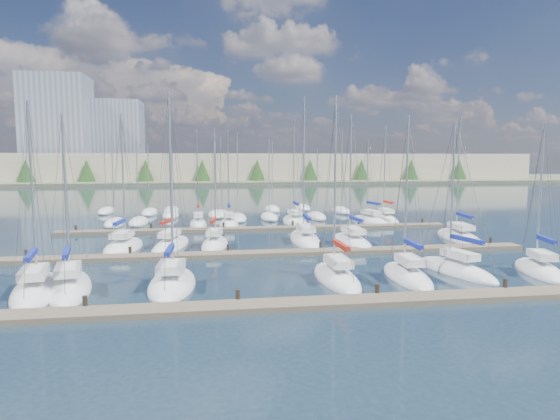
{
  "coord_description": "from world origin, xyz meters",
  "views": [
    {
      "loc": [
        -5.38,
        -22.19,
        7.95
      ],
      "look_at": [
        0.0,
        14.0,
        4.0
      ],
      "focal_mm": 30.0,
      "sensor_mm": 36.0,
      "label": 1
    }
  ],
  "objects": [
    {
      "name": "sailboat_o",
      "position": [
        -3.26,
        34.26,
        0.2
      ],
      "size": [
        2.35,
        6.38,
        12.25
      ],
      "rotation": [
        0.0,
        0.0,
        -0.01
      ],
      "color": "white",
      "rests_on": "ground"
    },
    {
      "name": "sailboat_j",
      "position": [
        -5.07,
        20.74,
        0.19
      ],
      "size": [
        3.19,
        6.89,
        11.49
      ],
      "rotation": [
        0.0,
        0.0,
        -0.14
      ],
      "color": "white",
      "rests_on": "ground"
    },
    {
      "name": "sailboat_b",
      "position": [
        -14.07,
        7.42,
        0.17
      ],
      "size": [
        4.32,
        8.6,
        11.49
      ],
      "rotation": [
        0.0,
        0.0,
        0.22
      ],
      "color": "white",
      "rests_on": "ground"
    },
    {
      "name": "shoreline",
      "position": [
        -13.29,
        149.77,
        7.44
      ],
      "size": [
        400.0,
        60.0,
        38.0
      ],
      "color": "#666B51",
      "rests_on": "ground"
    },
    {
      "name": "sailboat_p",
      "position": [
        5.16,
        36.0,
        0.19
      ],
      "size": [
        2.94,
        8.42,
        14.15
      ],
      "rotation": [
        0.0,
        0.0,
        -0.02
      ],
      "color": "white",
      "rests_on": "ground"
    },
    {
      "name": "sailboat_i",
      "position": [
        -9.04,
        20.81,
        0.19
      ],
      "size": [
        4.14,
        8.74,
        13.79
      ],
      "rotation": [
        0.0,
        0.0,
        -0.22
      ],
      "color": "white",
      "rests_on": "ground"
    },
    {
      "name": "sailboat_a",
      "position": [
        -15.85,
        6.99,
        0.18
      ],
      "size": [
        4.19,
        8.81,
        12.18
      ],
      "rotation": [
        0.0,
        0.0,
        0.2
      ],
      "color": "white",
      "rests_on": "ground"
    },
    {
      "name": "ground",
      "position": [
        0.0,
        60.0,
        0.0
      ],
      "size": [
        400.0,
        400.0,
        0.0
      ],
      "primitive_type": "plane",
      "color": "#203240",
      "rests_on": "ground"
    },
    {
      "name": "sailboat_n",
      "position": [
        -6.94,
        34.71,
        0.2
      ],
      "size": [
        2.28,
        6.74,
        12.34
      ],
      "rotation": [
        0.0,
        0.0,
        0.04
      ],
      "color": "white",
      "rests_on": "ground"
    },
    {
      "name": "dock_far",
      "position": [
        0.0,
        30.01,
        0.15
      ],
      "size": [
        44.0,
        1.93,
        1.1
      ],
      "color": "#6B5E4C",
      "rests_on": "ground"
    },
    {
      "name": "sailboat_e",
      "position": [
        7.58,
        6.9,
        0.19
      ],
      "size": [
        2.71,
        7.26,
        11.62
      ],
      "rotation": [
        0.0,
        0.0,
        -0.06
      ],
      "color": "white",
      "rests_on": "ground"
    },
    {
      "name": "sailboat_k",
      "position": [
        3.71,
        22.34,
        0.19
      ],
      "size": [
        3.22,
        10.03,
        14.81
      ],
      "rotation": [
        0.0,
        0.0,
        -0.05
      ],
      "color": "white",
      "rests_on": "ground"
    },
    {
      "name": "sailboat_h",
      "position": [
        -13.2,
        20.7,
        0.18
      ],
      "size": [
        3.6,
        7.79,
        12.79
      ],
      "rotation": [
        0.0,
        0.0,
        -0.1
      ],
      "color": "white",
      "rests_on": "ground"
    },
    {
      "name": "sailboat_q",
      "position": [
        14.59,
        34.63,
        0.17
      ],
      "size": [
        4.14,
        8.01,
        11.23
      ],
      "rotation": [
        0.0,
        0.0,
        0.2
      ],
      "color": "white",
      "rests_on": "ground"
    },
    {
      "name": "distant_boats",
      "position": [
        -4.34,
        43.76,
        0.29
      ],
      "size": [
        36.93,
        20.75,
        13.3
      ],
      "color": "#9EA0A5",
      "rests_on": "ground"
    },
    {
      "name": "sailboat_m",
      "position": [
        19.31,
        21.18,
        0.17
      ],
      "size": [
        4.15,
        9.67,
        12.92
      ],
      "rotation": [
        0.0,
        0.0,
        -0.14
      ],
      "color": "white",
      "rests_on": "ground"
    },
    {
      "name": "sailboat_f",
      "position": [
        11.71,
        8.08,
        0.18
      ],
      "size": [
        3.69,
        8.09,
        11.4
      ],
      "rotation": [
        0.0,
        0.0,
        0.2
      ],
      "color": "white",
      "rests_on": "ground"
    },
    {
      "name": "sailboat_d",
      "position": [
        2.78,
        7.24,
        0.19
      ],
      "size": [
        2.48,
        7.8,
        12.86
      ],
      "rotation": [
        0.0,
        0.0,
        0.01
      ],
      "color": "white",
      "rests_on": "ground"
    },
    {
      "name": "sailboat_c",
      "position": [
        -7.88,
        7.25,
        0.18
      ],
      "size": [
        3.13,
        7.76,
        12.88
      ],
      "rotation": [
        0.0,
        0.0,
        -0.03
      ],
      "color": "white",
      "rests_on": "ground"
    },
    {
      "name": "sailboat_g",
      "position": [
        17.48,
        7.07,
        0.19
      ],
      "size": [
        3.92,
        6.94,
        11.34
      ],
      "rotation": [
        0.0,
        0.0,
        -0.26
      ],
      "color": "white",
      "rests_on": "ground"
    },
    {
      "name": "dock_mid",
      "position": [
        0.0,
        16.01,
        0.15
      ],
      "size": [
        44.0,
        1.93,
        1.1
      ],
      "color": "#6B5E4C",
      "rests_on": "ground"
    },
    {
      "name": "sailboat_r",
      "position": [
        17.22,
        35.94,
        0.19
      ],
      "size": [
        2.61,
        8.1,
        13.23
      ],
      "rotation": [
        0.0,
        0.0,
        -0.03
      ],
      "color": "white",
      "rests_on": "ground"
    },
    {
      "name": "dock_near",
      "position": [
        0.0,
        2.01,
        0.15
      ],
      "size": [
        44.0,
        1.93,
        1.1
      ],
      "color": "#6B5E4C",
      "rests_on": "ground"
    },
    {
      "name": "sailboat_l",
      "position": [
        7.81,
        20.13,
        0.18
      ],
      "size": [
        2.94,
        8.59,
        12.93
      ],
      "rotation": [
        0.0,
        0.0,
        0.02
      ],
      "color": "white",
      "rests_on": "ground"
    }
  ]
}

